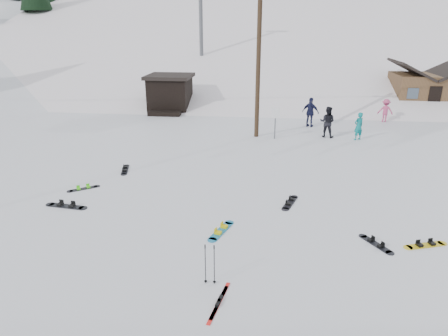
# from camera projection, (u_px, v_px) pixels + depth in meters

# --- Properties ---
(ground) EXTENTS (200.00, 200.00, 0.00)m
(ground) POSITION_uv_depth(u_px,v_px,m) (167.00, 264.00, 11.38)
(ground) COLOR silver
(ground) RESTS_ON ground
(ski_slope) EXTENTS (60.00, 85.24, 65.97)m
(ski_slope) POSITION_uv_depth(u_px,v_px,m) (252.00, 140.00, 66.83)
(ski_slope) COLOR white
(ski_slope) RESTS_ON ground
(ridge_left) EXTENTS (47.54, 95.03, 58.38)m
(ridge_left) POSITION_uv_depth(u_px,v_px,m) (25.00, 139.00, 63.81)
(ridge_left) COLOR silver
(ridge_left) RESTS_ON ground
(treeline_crest) EXTENTS (50.00, 6.00, 10.00)m
(treeline_crest) POSITION_uv_depth(u_px,v_px,m) (260.00, 53.00, 91.65)
(treeline_crest) COLOR black
(treeline_crest) RESTS_ON ski_slope
(utility_pole) EXTENTS (2.00, 0.26, 9.00)m
(utility_pole) POSITION_uv_depth(u_px,v_px,m) (259.00, 57.00, 22.63)
(utility_pole) COLOR #3A2819
(utility_pole) RESTS_ON ground
(trail_sign) EXTENTS (0.50, 0.09, 1.85)m
(trail_sign) POSITION_uv_depth(u_px,v_px,m) (275.00, 118.00, 23.28)
(trail_sign) COLOR #595B60
(trail_sign) RESTS_ON ground
(lift_hut) EXTENTS (3.40, 4.10, 2.75)m
(lift_hut) POSITION_uv_depth(u_px,v_px,m) (170.00, 93.00, 30.99)
(lift_hut) COLOR black
(lift_hut) RESTS_ON ground
(lift_tower_near) EXTENTS (2.20, 0.36, 8.00)m
(lift_tower_near) POSITION_uv_depth(u_px,v_px,m) (201.00, 7.00, 37.12)
(lift_tower_near) COLOR #595B60
(lift_tower_near) RESTS_ON ski_slope
(cabin) EXTENTS (5.39, 4.40, 3.77)m
(cabin) POSITION_uv_depth(u_px,v_px,m) (425.00, 90.00, 31.66)
(cabin) COLOR brown
(cabin) RESTS_ON ground
(hero_snowboard) EXTENTS (0.72, 1.53, 0.11)m
(hero_snowboard) POSITION_uv_depth(u_px,v_px,m) (221.00, 231.00, 13.18)
(hero_snowboard) COLOR #1B81B2
(hero_snowboard) RESTS_ON ground
(hero_skis) EXTENTS (0.40, 1.63, 0.09)m
(hero_skis) POSITION_uv_depth(u_px,v_px,m) (219.00, 302.00, 9.81)
(hero_skis) COLOR red
(hero_skis) RESTS_ON ground
(ski_poles) EXTENTS (0.32, 0.08, 1.15)m
(ski_poles) POSITION_uv_depth(u_px,v_px,m) (210.00, 264.00, 10.36)
(ski_poles) COLOR black
(ski_poles) RESTS_ON ground
(board_scatter_a) EXTENTS (1.70, 0.49, 0.12)m
(board_scatter_a) POSITION_uv_depth(u_px,v_px,m) (66.00, 206.00, 14.95)
(board_scatter_a) COLOR black
(board_scatter_a) RESTS_ON ground
(board_scatter_b) EXTENTS (0.57, 1.44, 0.10)m
(board_scatter_b) POSITION_uv_depth(u_px,v_px,m) (125.00, 170.00, 18.66)
(board_scatter_b) COLOR black
(board_scatter_b) RESTS_ON ground
(board_scatter_c) EXTENTS (1.13, 0.89, 0.09)m
(board_scatter_c) POSITION_uv_depth(u_px,v_px,m) (84.00, 188.00, 16.54)
(board_scatter_c) COLOR black
(board_scatter_c) RESTS_ON ground
(board_scatter_d) EXTENTS (0.85, 1.20, 0.10)m
(board_scatter_d) POSITION_uv_depth(u_px,v_px,m) (376.00, 244.00, 12.40)
(board_scatter_d) COLOR black
(board_scatter_d) RESTS_ON ground
(board_scatter_e) EXTENTS (1.41, 0.66, 0.10)m
(board_scatter_e) POSITION_uv_depth(u_px,v_px,m) (425.00, 245.00, 12.33)
(board_scatter_e) COLOR yellow
(board_scatter_e) RESTS_ON ground
(board_scatter_f) EXTENTS (0.67, 1.46, 0.11)m
(board_scatter_f) POSITION_uv_depth(u_px,v_px,m) (290.00, 202.00, 15.24)
(board_scatter_f) COLOR black
(board_scatter_f) RESTS_ON ground
(skier_teal) EXTENTS (0.71, 0.63, 1.63)m
(skier_teal) POSITION_uv_depth(u_px,v_px,m) (359.00, 126.00, 23.25)
(skier_teal) COLOR #0C7779
(skier_teal) RESTS_ON ground
(skier_dark) EXTENTS (1.08, 0.95, 1.85)m
(skier_dark) POSITION_uv_depth(u_px,v_px,m) (327.00, 122.00, 23.78)
(skier_dark) COLOR black
(skier_dark) RESTS_ON ground
(skier_pink) EXTENTS (1.08, 0.70, 1.58)m
(skier_pink) POSITION_uv_depth(u_px,v_px,m) (385.00, 111.00, 27.54)
(skier_pink) COLOR #BE4370
(skier_pink) RESTS_ON ground
(skier_navy) EXTENTS (1.22, 0.91, 1.93)m
(skier_navy) POSITION_uv_depth(u_px,v_px,m) (311.00, 112.00, 26.16)
(skier_navy) COLOR #17193A
(skier_navy) RESTS_ON ground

